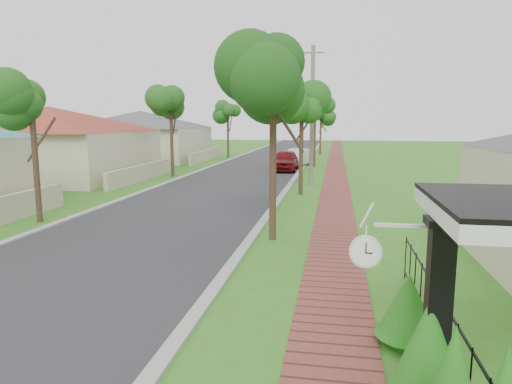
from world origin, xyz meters
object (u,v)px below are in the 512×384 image
Objects in this scene: parked_car_red at (285,161)px; station_clock at (368,250)px; near_tree at (273,84)px; utility_pole at (312,116)px; parked_car_white at (297,158)px; porch_post at (437,324)px.

station_clock reaches higher than parked_car_red.
station_clock is (4.16, -27.36, 1.19)m from parked_car_red.
parked_car_red is 0.75× the size of near_tree.
utility_pole is at bearing -72.69° from parked_car_red.
parked_car_red is 0.57× the size of utility_pole.
near_tree is 8.45m from station_clock.
near_tree is at bearing -92.28° from utility_pole.
near_tree reaches higher than parked_car_white.
parked_car_white is (0.61, 3.58, -0.06)m from parked_car_red.
porch_post is at bearing -24.81° from station_clock.
parked_car_red is 1.06× the size of parked_car_white.
station_clock is at bearing 155.19° from porch_post.
near_tree is at bearing -85.31° from parked_car_red.
porch_post is 2.35× the size of station_clock.
near_tree reaches higher than porch_post.
station_clock is at bearing -72.26° from parked_car_white.
near_tree is (1.18, -23.35, 4.09)m from parked_car_white.
utility_pole reaches higher than porch_post.
near_tree is 0.77× the size of utility_pole.
parked_car_red is at bearing 100.26° from porch_post.
parked_car_red is 27.70m from station_clock.
station_clock is (3.55, -30.95, 1.25)m from parked_car_white.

